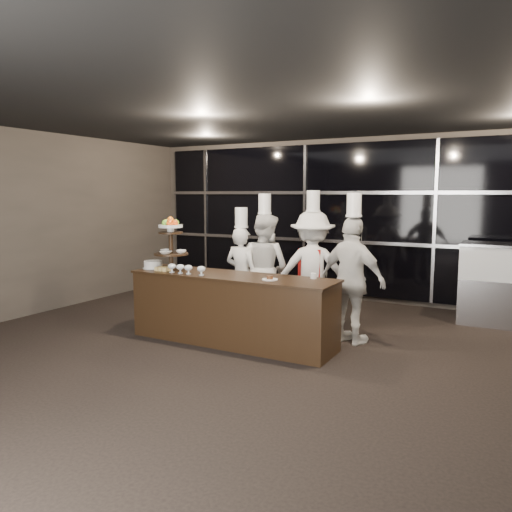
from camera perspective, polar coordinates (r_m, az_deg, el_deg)
The scene contains 13 objects.
room at distance 4.78m, azimuth -4.46°, elevation 1.30°, with size 10.00×10.00×10.00m.
window_wall at distance 9.30m, azimuth 12.46°, elevation 4.02°, with size 8.60×0.10×2.80m.
buffet_counter at distance 6.67m, azimuth -2.76°, elevation -6.02°, with size 2.84×0.74×0.92m.
display_stand at distance 7.10m, azimuth -9.71°, elevation 1.83°, with size 0.48×0.48×0.74m.
compotes at distance 6.72m, azimuth -8.08°, elevation -1.33°, with size 0.59×0.11×0.12m.
layer_cake at distance 7.29m, azimuth -11.68°, elevation -0.98°, with size 0.30×0.30×0.11m.
pastry_squares at distance 7.03m, azimuth -10.61°, elevation -1.46°, with size 0.20×0.13×0.05m.
small_plate at distance 6.19m, azimuth 1.60°, elevation -2.61°, with size 0.20×0.20×0.05m.
chef_cup at distance 6.33m, azimuth 6.59°, elevation -2.27°, with size 0.08×0.08×0.07m, color white.
chef_a at distance 7.62m, azimuth -1.67°, elevation -1.98°, with size 0.56×0.38×1.78m.
chef_b at distance 7.67m, azimuth 0.99°, elevation -1.31°, with size 0.91×0.76×1.98m.
chef_c at distance 7.38m, azimuth 6.45°, elevation -1.54°, with size 1.28×1.03×2.03m.
chef_d at distance 6.69m, azimuth 10.95°, elevation -2.62°, with size 1.07×0.70×1.99m.
Camera 1 is at (2.61, -3.98, 1.99)m, focal length 35.00 mm.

